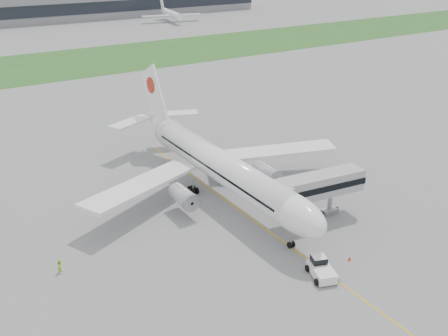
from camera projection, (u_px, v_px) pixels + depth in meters
ground at (232, 204)px, 80.99m from camera, size 600.00×600.00×0.00m
apron_markings at (250, 217)px, 77.15m from camera, size 70.00×70.00×0.04m
grass_strip at (42, 66)px, 173.20m from camera, size 600.00×50.00×0.02m
airliner at (216, 162)px, 82.42m from camera, size 48.13×53.95×17.88m
pushback_tug at (321, 268)px, 63.21m from camera, size 4.09×4.99×2.26m
jet_bridge at (311, 188)px, 73.70m from camera, size 16.80×5.43×7.67m
safety_cone_left at (323, 272)px, 63.82m from camera, size 0.38×0.38×0.52m
safety_cone_right at (350, 258)px, 66.49m from camera, size 0.45×0.45×0.62m
ground_crew_near at (321, 266)px, 63.69m from camera, size 0.84×0.80×1.92m
ground_crew_far at (61, 266)px, 63.82m from camera, size 1.16×1.15×1.89m
distant_aircraft_right at (172, 22)px, 272.55m from camera, size 37.44×34.37×12.50m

